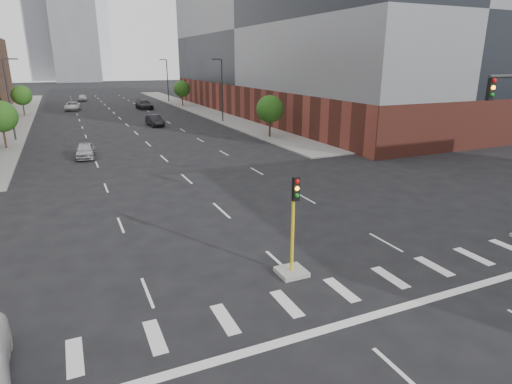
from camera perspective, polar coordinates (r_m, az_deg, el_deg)
sidewalk_left_far at (r=80.34m, az=-29.20°, el=8.74°), size 5.00×92.00×0.15m
sidewalk_right_far at (r=83.35m, az=-7.99°, el=10.95°), size 5.00×92.00×0.15m
building_right_main at (r=75.67m, az=6.08°, el=18.70°), size 24.00×70.00×22.00m
tower_right at (r=268.01m, az=-21.86°, el=22.71°), size 20.00×20.00×80.00m
tower_mid at (r=206.15m, az=-23.22°, el=19.53°), size 18.00×18.00×44.00m
median_traffic_signal at (r=18.47m, az=4.87°, el=-8.21°), size 1.20×1.20×4.40m
streetlight_right_a at (r=64.43m, az=-4.63°, el=13.69°), size 1.60×0.22×9.07m
streetlight_right_b at (r=98.06m, az=-11.78°, el=14.57°), size 1.60×0.22×9.07m
streetlight_left at (r=55.94m, az=-30.02°, el=10.98°), size 1.60×0.22×9.07m
tree_left_near at (r=51.19m, az=-30.87°, el=8.64°), size 3.20×3.20×4.85m
tree_left_far at (r=80.96m, az=-28.79°, el=11.24°), size 3.20×3.20×4.85m
tree_right_near at (r=50.99m, az=1.86°, el=11.00°), size 3.20×3.20×4.85m
tree_right_far at (r=88.57m, az=-9.85°, el=13.39°), size 3.20×3.20×4.85m
car_near_left at (r=43.65m, az=-21.83°, el=5.17°), size 2.13×4.34×1.43m
car_mid_right at (r=62.56m, az=-13.35°, el=9.26°), size 1.97×4.68×1.50m
car_far_left at (r=87.46m, az=-23.28°, el=10.48°), size 3.10×5.65×1.50m
car_deep_right at (r=85.17m, az=-14.70°, el=11.23°), size 2.75×6.07×1.72m
car_distant at (r=106.55m, az=-22.14°, el=11.56°), size 2.13×4.39×1.44m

